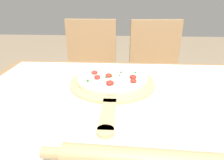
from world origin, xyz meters
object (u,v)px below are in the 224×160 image
pizza (112,78)px  chair_right (156,73)px  chair_left (91,71)px  pizza_peel (112,85)px  rolling_pin (140,159)px

pizza → chair_right: size_ratio=0.31×
pizza → chair_left: 0.75m
pizza_peel → chair_right: bearing=67.6°
pizza → rolling_pin: bearing=-79.3°
pizza_peel → chair_left: chair_left is taller
rolling_pin → chair_right: chair_right is taller
rolling_pin → chair_right: size_ratio=0.46×
pizza_peel → rolling_pin: (0.08, -0.41, 0.02)m
rolling_pin → chair_left: chair_left is taller
chair_right → pizza: bearing=-118.5°
pizza_peel → chair_right: size_ratio=0.57×
pizza → rolling_pin: 0.44m
chair_left → pizza_peel: bearing=-73.1°
pizza → rolling_pin: size_ratio=0.68×
chair_left → rolling_pin: bearing=-75.0°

